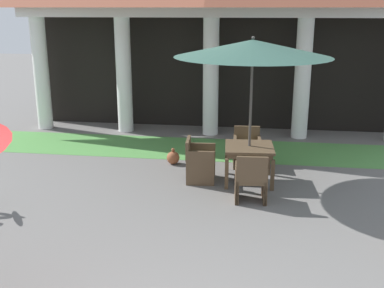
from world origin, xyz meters
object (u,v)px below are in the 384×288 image
Objects in this scene: patio_chair_near_foreground_south at (251,179)px; terracotta_urn at (173,158)px; patio_umbrella_near_foreground at (253,50)px; patio_chair_near_foreground_north at (247,148)px; patio_table_near_foreground at (249,151)px; patio_chair_near_foreground_west at (199,160)px.

patio_chair_near_foreground_south is 2.44× the size of terracotta_urn.
patio_umbrella_near_foreground is 2.35m from patio_chair_near_foreground_south.
patio_umbrella_near_foreground is 7.98× the size of terracotta_urn.
patio_chair_near_foreground_north is 2.29× the size of terracotta_urn.
patio_umbrella_near_foreground reaches higher than patio_chair_near_foreground_north.
patio_table_near_foreground is 1.92m from terracotta_urn.
patio_umbrella_near_foreground reaches higher than patio_table_near_foreground.
patio_chair_near_foreground_west is (-0.90, -1.03, 0.02)m from patio_chair_near_foreground_north.
patio_umbrella_near_foreground is at bearing 90.00° from patio_chair_near_foreground_north.
patio_chair_near_foreground_west reaches higher than patio_table_near_foreground.
patio_chair_near_foreground_north is at bearing 3.84° from terracotta_urn.
patio_table_near_foreground is 1.18× the size of patio_chair_near_foreground_north.
patio_chair_near_foreground_west reaches higher than terracotta_urn.
patio_chair_near_foreground_west is at bearing -176.10° from patio_table_near_foreground.
patio_umbrella_near_foreground reaches higher than patio_chair_near_foreground_west.
terracotta_urn is (-1.72, 1.82, -0.26)m from patio_chair_near_foreground_south.
patio_umbrella_near_foreground is at bearing 90.00° from patio_table_near_foreground.
terracotta_urn is at bearing -146.88° from patio_chair_near_foreground_west.
patio_chair_near_foreground_north is 1.36m from patio_chair_near_foreground_west.
terracotta_urn is at bearing 129.51° from patio_chair_near_foreground_south.
patio_umbrella_near_foreground is 2.35m from patio_chair_near_foreground_north.
patio_chair_near_foreground_south is (0.13, -1.93, 0.00)m from patio_chair_near_foreground_north.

